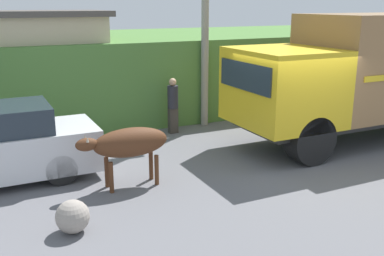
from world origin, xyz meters
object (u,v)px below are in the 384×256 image
object	(u,v)px
brown_cow	(129,143)
pedestrian_on_hill	(173,103)
utility_pole	(205,22)
roadside_rock	(73,217)
cargo_truck	(369,72)

from	to	relation	value
brown_cow	pedestrian_on_hill	bearing A→B (deg)	50.70
utility_pole	roadside_rock	xyz separation A→B (m)	(-5.09, -5.12, -2.85)
pedestrian_on_hill	roadside_rock	bearing A→B (deg)	47.51
brown_cow	pedestrian_on_hill	xyz separation A→B (m)	(2.39, 3.26, -0.03)
cargo_truck	utility_pole	distance (m)	4.79
cargo_truck	utility_pole	world-z (taller)	utility_pole
cargo_truck	pedestrian_on_hill	xyz separation A→B (m)	(-4.56, 2.82, -0.99)
pedestrian_on_hill	cargo_truck	bearing A→B (deg)	145.04
cargo_truck	roadside_rock	distance (m)	8.77
pedestrian_on_hill	utility_pole	bearing A→B (deg)	-165.12
roadside_rock	brown_cow	bearing A→B (deg)	44.92
brown_cow	utility_pole	xyz separation A→B (m)	(3.63, 3.66, 2.20)
cargo_truck	pedestrian_on_hill	bearing A→B (deg)	148.93
pedestrian_on_hill	roadside_rock	xyz separation A→B (m)	(-3.85, -4.72, -0.61)
pedestrian_on_hill	roadside_rock	world-z (taller)	pedestrian_on_hill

